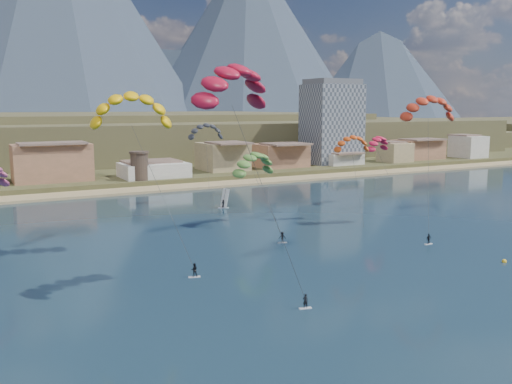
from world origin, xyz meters
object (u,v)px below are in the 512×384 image
kitesurfer_yellow (131,105)px  windsurfer (224,202)px  kitesurfer_red (232,80)px  kitesurfer_green (254,161)px  watchtower (139,166)px  buoy (504,261)px  kitesurfer_orange (429,105)px  apartment_tower (332,122)px

kitesurfer_yellow → windsurfer: size_ratio=6.30×
kitesurfer_red → kitesurfer_green: (21.84, 34.95, -13.92)m
watchtower → buoy: bearing=-76.3°
kitesurfer_orange → kitesurfer_green: size_ratio=1.41×
kitesurfer_green → windsurfer: bearing=82.9°
kitesurfer_orange → windsurfer: bearing=127.2°
kitesurfer_yellow → buoy: size_ratio=39.70×
kitesurfer_yellow → kitesurfer_orange: 57.91m
kitesurfer_orange → windsurfer: (-27.49, 36.25, -22.60)m
apartment_tower → kitesurfer_orange: (-45.27, -93.71, 6.23)m
apartment_tower → kitesurfer_orange: bearing=-115.8°
kitesurfer_green → buoy: size_ratio=28.17×
kitesurfer_red → buoy: (42.76, -7.46, -26.80)m
kitesurfer_red → kitesurfer_orange: size_ratio=1.05×
kitesurfer_yellow → kitesurfer_orange: kitesurfer_yellow is taller
kitesurfer_orange → apartment_tower: bearing=64.2°
apartment_tower → kitesurfer_green: bearing=-134.3°
buoy → kitesurfer_orange: bearing=70.8°
windsurfer → watchtower: bearing=99.5°
windsurfer → buoy: windsurfer is taller
kitesurfer_red → kitesurfer_green: bearing=58.0°
kitesurfer_yellow → buoy: bearing=-32.4°
kitesurfer_yellow → buoy: kitesurfer_yellow is taller
apartment_tower → windsurfer: 94.15m
apartment_tower → kitesurfer_red: bearing=-130.9°
kitesurfer_green → buoy: bearing=-63.7°
watchtower → buoy: (25.71, -105.57, -6.25)m
apartment_tower → kitesurfer_yellow: apartment_tower is taller
kitesurfer_green → windsurfer: 22.97m
apartment_tower → kitesurfer_orange: size_ratio=1.11×
kitesurfer_red → windsurfer: bearing=66.0°
windsurfer → apartment_tower: bearing=38.3°
watchtower → buoy: 108.84m
watchtower → kitesurfer_yellow: size_ratio=0.30×
buoy → watchtower: bearing=103.7°
apartment_tower → kitesurfer_green: size_ratio=1.57×
apartment_tower → kitesurfer_green: (-75.21, -77.15, -4.81)m
kitesurfer_green → buoy: (20.92, -42.42, -12.89)m
kitesurfer_orange → windsurfer: kitesurfer_orange is taller
kitesurfer_yellow → kitesurfer_red: bearing=-75.9°
apartment_tower → watchtower: size_ratio=3.72×
watchtower → kitesurfer_red: 101.68m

